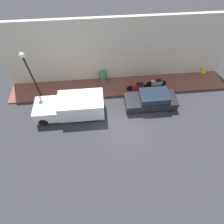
% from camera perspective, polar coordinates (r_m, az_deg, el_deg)
% --- Properties ---
extents(ground_plane, '(60.00, 60.00, 0.00)m').
position_cam_1_polar(ground_plane, '(13.12, 4.55, -5.17)').
color(ground_plane, '#2D2D33').
extents(sidewalk, '(2.26, 18.80, 0.11)m').
position_cam_1_polar(sidewalk, '(15.76, 2.32, 8.39)').
color(sidewalk, brown).
rests_on(sidewalk, ground_plane).
extents(building_facade, '(0.30, 18.80, 5.50)m').
position_cam_1_polar(building_facade, '(15.03, 2.06, 19.17)').
color(building_facade, beige).
rests_on(building_facade, ground_plane).
extents(parked_car, '(1.68, 4.07, 1.35)m').
position_cam_1_polar(parked_car, '(14.22, 12.69, 3.88)').
color(parked_car, black).
rests_on(parked_car, ground_plane).
extents(delivery_van, '(1.97, 5.12, 1.66)m').
position_cam_1_polar(delivery_van, '(13.52, -13.22, 1.77)').
color(delivery_van, white).
rests_on(delivery_van, ground_plane).
extents(motorcycle_red, '(0.30, 1.86, 0.77)m').
position_cam_1_polar(motorcycle_red, '(15.24, 8.43, 8.27)').
color(motorcycle_red, '#B21E1E').
rests_on(motorcycle_red, sidewalk).
extents(scooter_silver, '(0.30, 1.77, 0.76)m').
position_cam_1_polar(scooter_silver, '(15.86, 14.36, 9.22)').
color(scooter_silver, '#B7B7BF').
rests_on(scooter_silver, sidewalk).
extents(streetlamp, '(0.35, 0.35, 4.40)m').
position_cam_1_polar(streetlamp, '(13.89, -25.46, 12.22)').
color(streetlamp, black).
rests_on(streetlamp, sidewalk).
extents(potted_plant, '(0.76, 0.76, 1.10)m').
position_cam_1_polar(potted_plant, '(15.73, -2.98, 11.69)').
color(potted_plant, slate).
rests_on(potted_plant, sidewalk).
extents(cafe_chair, '(0.40, 0.40, 0.93)m').
position_cam_1_polar(cafe_chair, '(18.27, 27.32, 11.74)').
color(cafe_chair, yellow).
rests_on(cafe_chair, sidewalk).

